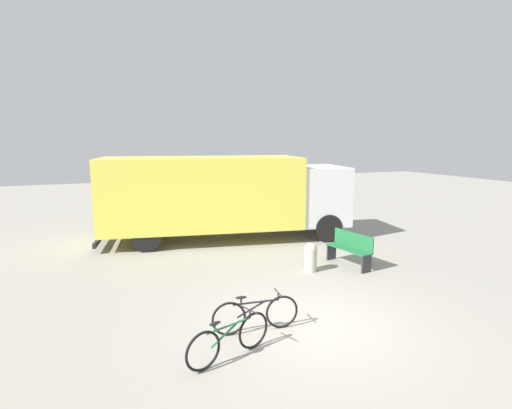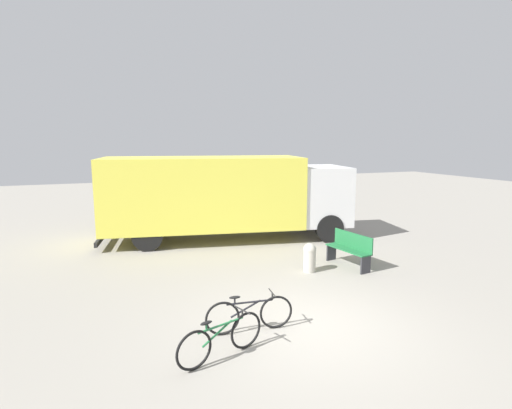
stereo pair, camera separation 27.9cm
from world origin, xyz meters
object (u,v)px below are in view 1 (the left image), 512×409
delivery_truck (223,193)px  bicycle_middle (256,314)px  bollard_near_bench (311,256)px  bicycle_near (229,339)px  park_bench (350,248)px

delivery_truck → bicycle_middle: delivery_truck is taller
bicycle_middle → bollard_near_bench: bollard_near_bench is taller
delivery_truck → bicycle_near: bearing=-96.6°
park_bench → bicycle_middle: 4.91m
bicycle_near → delivery_truck: bearing=53.8°
park_bench → bicycle_near: 5.95m
bicycle_middle → bollard_near_bench: size_ratio=2.12×
bollard_near_bench → bicycle_middle: bearing=-135.5°
delivery_truck → park_bench: 5.16m
park_bench → bollard_near_bench: park_bench is taller
delivery_truck → bollard_near_bench: 4.72m
park_bench → bicycle_middle: park_bench is taller
park_bench → bicycle_near: park_bench is taller
bicycle_near → bicycle_middle: same height
bicycle_near → bicycle_middle: size_ratio=0.96×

